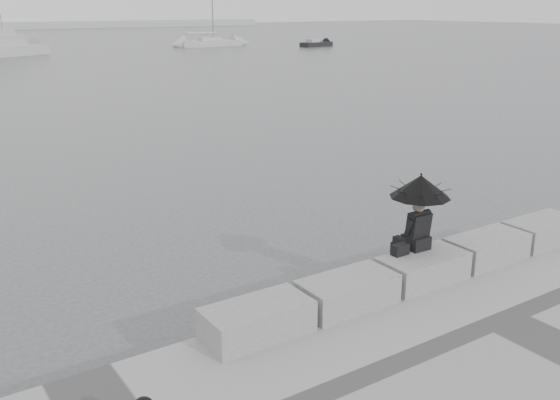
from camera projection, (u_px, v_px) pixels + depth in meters
ground at (402, 298)px, 11.46m from camera, size 360.00×360.00×0.00m
stone_block_far_left at (257, 320)px, 9.07m from camera, size 1.60×0.80×0.50m
stone_block_left at (347, 292)px, 9.97m from camera, size 1.60×0.80×0.50m
stone_block_centre at (423, 268)px, 10.88m from camera, size 1.60×0.80×0.50m
stone_block_right at (487, 248)px, 11.78m from camera, size 1.60×0.80×0.50m
stone_block_far_right at (541, 231)px, 12.68m from camera, size 1.60×0.80×0.50m
seated_person at (420, 196)px, 10.80m from camera, size 1.07×1.07×1.39m
bag at (400, 250)px, 10.79m from camera, size 0.30×0.17×0.19m
sailboat_right at (210, 42)px, 83.60m from camera, size 8.34×3.08×12.90m
motor_cruiser at (11, 47)px, 67.38m from camera, size 8.38×6.07×4.50m
small_motorboat at (316, 44)px, 83.24m from camera, size 5.08×2.46×1.10m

